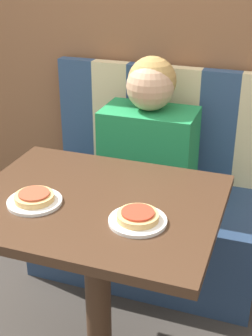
{
  "coord_description": "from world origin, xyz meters",
  "views": [
    {
      "loc": [
        0.57,
        -1.3,
        1.57
      ],
      "look_at": [
        0.0,
        0.33,
        0.73
      ],
      "focal_mm": 50.0,
      "sensor_mm": 36.0,
      "label": 1
    }
  ],
  "objects_px": {
    "person": "(149,133)",
    "pizza_left": "(34,197)",
    "plate_left": "(35,202)",
    "pizza_right": "(138,216)",
    "plate_right": "(138,221)"
  },
  "relations": [
    {
      "from": "plate_left",
      "to": "pizza_right",
      "type": "distance_m",
      "value": 0.37
    },
    {
      "from": "plate_right",
      "to": "pizza_left",
      "type": "relative_size",
      "value": 1.39
    },
    {
      "from": "person",
      "to": "pizza_left",
      "type": "height_order",
      "value": "person"
    },
    {
      "from": "plate_left",
      "to": "plate_right",
      "type": "xyz_separation_m",
      "value": [
        0.37,
        0.0,
        0.0
      ]
    },
    {
      "from": "plate_left",
      "to": "pizza_left",
      "type": "xyz_separation_m",
      "value": [
        0.0,
        0.0,
        0.02
      ]
    },
    {
      "from": "person",
      "to": "plate_left",
      "type": "relative_size",
      "value": 3.56
    },
    {
      "from": "person",
      "to": "pizza_left",
      "type": "bearing_deg",
      "value": -103.93
    },
    {
      "from": "plate_left",
      "to": "person",
      "type": "bearing_deg",
      "value": 76.07
    },
    {
      "from": "pizza_right",
      "to": "person",
      "type": "bearing_deg",
      "value": 103.93
    },
    {
      "from": "pizza_right",
      "to": "plate_left",
      "type": "bearing_deg",
      "value": -180.0
    },
    {
      "from": "plate_left",
      "to": "pizza_left",
      "type": "height_order",
      "value": "pizza_left"
    },
    {
      "from": "plate_left",
      "to": "pizza_right",
      "type": "relative_size",
      "value": 1.39
    },
    {
      "from": "person",
      "to": "plate_right",
      "type": "bearing_deg",
      "value": -76.07
    },
    {
      "from": "person",
      "to": "plate_left",
      "type": "xyz_separation_m",
      "value": [
        -0.19,
        -0.75,
        0.0
      ]
    },
    {
      "from": "person",
      "to": "pizza_right",
      "type": "bearing_deg",
      "value": -76.07
    }
  ]
}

